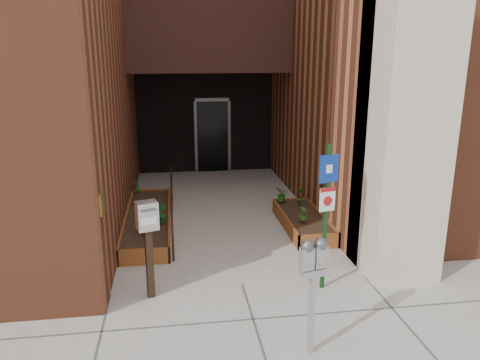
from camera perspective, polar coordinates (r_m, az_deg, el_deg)
name	(u,v)px	position (r m, az deg, el deg)	size (l,w,h in m)	color
ground	(242,284)	(7.48, 0.25, -12.60)	(80.00, 80.00, 0.00)	#9E9991
planter_left	(148,221)	(9.84, -11.13, -4.97)	(0.90, 3.60, 0.30)	brown
planter_right	(303,222)	(9.71, 7.70, -5.09)	(0.80, 2.20, 0.30)	brown
handrail	(171,193)	(9.58, -8.35, -1.52)	(0.04, 3.34, 0.90)	black
parking_meter	(313,266)	(5.50, 8.92, -10.30)	(0.34, 0.19, 1.48)	#A7A7AA
sign_post	(327,202)	(6.95, 10.51, -2.68)	(0.30, 0.11, 2.25)	#143715
payment_dropbox	(148,229)	(6.82, -11.18, -5.92)	(0.34, 0.29, 1.48)	black
shrub_left_a	(145,222)	(8.81, -11.52, -5.00)	(0.33, 0.33, 0.37)	#19591A
shrub_left_b	(162,213)	(9.21, -9.52, -4.03)	(0.20, 0.20, 0.36)	#16501A
shrub_left_c	(154,205)	(9.77, -10.43, -3.00)	(0.19, 0.19, 0.33)	#184F16
shrub_left_d	(137,186)	(11.24, -12.42, -0.70)	(0.17, 0.17, 0.32)	#1B5F1C
shrub_right_a	(303,214)	(9.23, 7.71, -4.13)	(0.16, 0.16, 0.29)	#29631C
shrub_right_b	(300,195)	(10.28, 7.35, -1.83)	(0.20, 0.20, 0.37)	#245F1B
shrub_right_c	(281,195)	(10.37, 5.08, -1.78)	(0.28, 0.28, 0.32)	#1D631C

